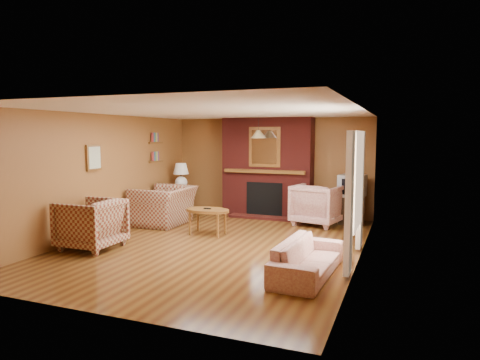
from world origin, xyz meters
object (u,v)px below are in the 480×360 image
at_px(fireplace, 267,168).
at_px(crt_tv, 352,186).
at_px(floral_armchair, 318,204).
at_px(floral_sofa, 308,258).
at_px(side_table, 181,201).
at_px(plaid_loveseat, 164,206).
at_px(coffee_table, 207,212).
at_px(table_lamp, 181,174).
at_px(tv_stand, 352,210).
at_px(plaid_armchair, 91,224).

bearing_deg(fireplace, crt_tv, -5.30).
distance_m(fireplace, floral_armchair, 1.66).
height_order(floral_sofa, floral_armchair, floral_armchair).
bearing_deg(side_table, plaid_loveseat, -78.61).
xyz_separation_m(coffee_table, side_table, (-1.59, 1.79, -0.13)).
distance_m(side_table, table_lamp, 0.68).
xyz_separation_m(plaid_loveseat, floral_armchair, (3.21, 1.18, 0.04)).
bearing_deg(tv_stand, floral_sofa, -96.52).
height_order(floral_sofa, side_table, side_table).
distance_m(fireplace, plaid_armchair, 4.54).
xyz_separation_m(plaid_armchair, table_lamp, (-0.15, 3.50, 0.56)).
bearing_deg(coffee_table, side_table, 131.57).
relative_size(plaid_loveseat, floral_sofa, 0.75).
bearing_deg(floral_armchair, floral_sofa, 111.88).
xyz_separation_m(coffee_table, table_lamp, (-1.59, 1.79, 0.55)).
bearing_deg(floral_sofa, table_lamp, 51.81).
distance_m(plaid_loveseat, crt_tv, 4.23).
height_order(coffee_table, table_lamp, table_lamp).
height_order(side_table, crt_tv, crt_tv).
xyz_separation_m(floral_armchair, table_lamp, (-3.46, 0.06, 0.54)).
bearing_deg(table_lamp, side_table, 0.00).
relative_size(floral_sofa, table_lamp, 2.67).
relative_size(plaid_loveseat, coffee_table, 1.41).
height_order(plaid_armchair, floral_sofa, plaid_armchair).
xyz_separation_m(fireplace, side_table, (-2.10, -0.53, -0.86)).
bearing_deg(crt_tv, tv_stand, 90.00).
distance_m(fireplace, coffee_table, 2.49).
xyz_separation_m(floral_sofa, coffee_table, (-2.41, 1.75, 0.20)).
distance_m(floral_sofa, table_lamp, 5.39).
xyz_separation_m(tv_stand, crt_tv, (-0.00, -0.01, 0.55)).
xyz_separation_m(floral_sofa, crt_tv, (0.15, 3.88, 0.61)).
distance_m(floral_armchair, table_lamp, 3.51).
bearing_deg(plaid_loveseat, crt_tv, 111.45).
bearing_deg(floral_armchair, fireplace, -10.43).
relative_size(side_table, table_lamp, 1.00).
bearing_deg(coffee_table, fireplace, 77.61).
bearing_deg(side_table, coffee_table, -48.43).
xyz_separation_m(floral_armchair, crt_tv, (0.69, 0.40, 0.40)).
height_order(plaid_loveseat, floral_sofa, plaid_loveseat).
bearing_deg(plaid_armchair, floral_sofa, 89.09).
relative_size(fireplace, plaid_loveseat, 1.87).
height_order(plaid_armchair, table_lamp, table_lamp).
xyz_separation_m(plaid_loveseat, plaid_armchair, (-0.10, -2.26, 0.02)).
bearing_deg(side_table, crt_tv, 4.74).
height_order(floral_sofa, coffee_table, coffee_table).
bearing_deg(plaid_loveseat, table_lamp, -169.27).
distance_m(plaid_armchair, floral_sofa, 3.85).
distance_m(plaid_loveseat, coffee_table, 1.45).
height_order(plaid_loveseat, plaid_armchair, plaid_armchair).
bearing_deg(plaid_armchair, table_lamp, -177.86).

